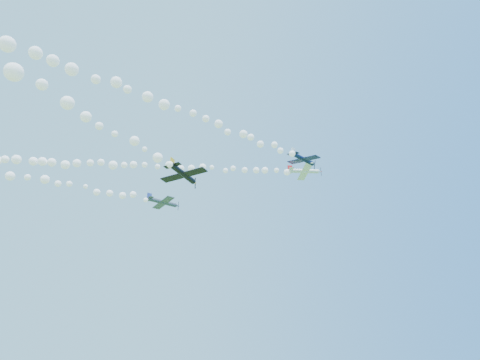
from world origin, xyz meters
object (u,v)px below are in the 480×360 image
object	(u,v)px
plane_white	(305,171)
plane_navy	(303,159)
plane_grey	(163,202)
plane_black	(184,174)

from	to	relation	value
plane_white	plane_navy	world-z (taller)	plane_navy
plane_grey	plane_black	distance (m)	27.50
plane_white	plane_navy	size ratio (longest dim) A/B	1.04
plane_grey	plane_black	bearing A→B (deg)	-107.24
plane_grey	plane_white	bearing A→B (deg)	-21.12
plane_black	plane_navy	bearing A→B (deg)	-12.39
plane_white	plane_grey	distance (m)	32.68
plane_white	plane_navy	xyz separation A→B (m)	(-2.45, -4.54, 0.68)
plane_navy	plane_black	size ratio (longest dim) A/B	1.36
plane_grey	plane_black	xyz separation A→B (m)	(-0.14, -27.11, -4.61)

